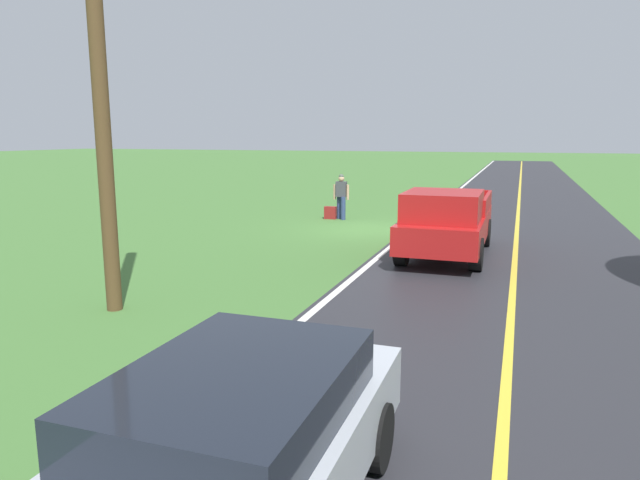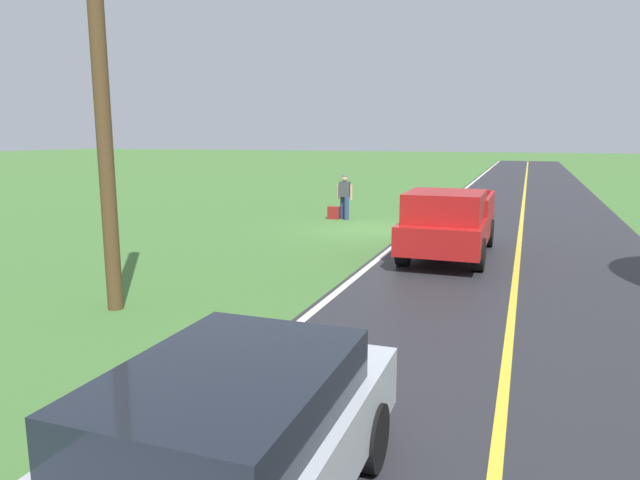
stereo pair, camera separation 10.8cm
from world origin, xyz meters
The scene contains 9 objects.
ground_plane centered at (0.00, 0.00, 0.00)m, with size 200.00×200.00×0.00m, color #427033.
road_surface centered at (-4.82, 0.00, 0.00)m, with size 7.25×120.00×0.00m, color #28282D.
lane_edge_line centered at (-1.37, 0.00, 0.01)m, with size 0.16×117.60×0.00m, color silver.
lane_centre_line centered at (-4.82, 0.00, 0.01)m, with size 0.14×117.60×0.00m, color gold.
hitchhiker_walking centered at (1.66, -2.14, 0.98)m, with size 0.62×0.51×1.75m.
suitcase_carried centered at (2.08, -2.04, 0.24)m, with size 0.20×0.46×0.49m, color maroon.
pickup_truck_passing centered at (-3.04, 3.60, 0.97)m, with size 2.10×5.40×1.82m.
sedan_ahead_same_lane centered at (-2.82, 15.22, 0.75)m, with size 1.94×4.41×1.41m.
utility_pole_roadside centered at (2.16, 10.46, 3.79)m, with size 0.28×0.28×7.58m, color brown.
Camera 2 is at (-4.94, 18.79, 3.18)m, focal length 32.01 mm.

